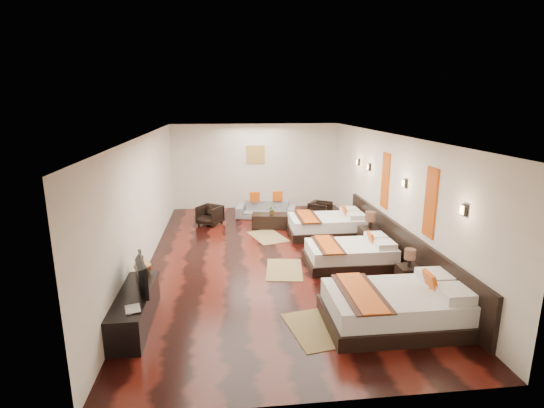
{
  "coord_description": "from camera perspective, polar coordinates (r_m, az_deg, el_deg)",
  "views": [
    {
      "loc": [
        -0.99,
        -8.89,
        3.51
      ],
      "look_at": [
        0.09,
        0.72,
        1.1
      ],
      "focal_mm": 27.29,
      "sensor_mm": 36.0,
      "label": 1
    }
  ],
  "objects": [
    {
      "name": "book",
      "position": [
        6.54,
        -19.6,
        -13.67
      ],
      "size": [
        0.28,
        0.32,
        0.03
      ],
      "primitive_type": "imported",
      "rotation": [
        0.0,
        0.0,
        0.28
      ],
      "color": "black",
      "rests_on": "tv_console"
    },
    {
      "name": "left_wall",
      "position": [
        9.3,
        -17.16,
        0.26
      ],
      "size": [
        0.01,
        9.5,
        2.8
      ],
      "primitive_type": "cube",
      "color": "silver",
      "rests_on": "floor"
    },
    {
      "name": "bed_mid",
      "position": [
        9.29,
        10.88,
        -6.79
      ],
      "size": [
        1.93,
        1.21,
        0.74
      ],
      "color": "black",
      "rests_on": "floor"
    },
    {
      "name": "tv",
      "position": [
        7.04,
        -18.11,
        -9.25
      ],
      "size": [
        0.38,
        0.91,
        0.53
      ],
      "primitive_type": "imported",
      "rotation": [
        0.0,
        0.0,
        1.86
      ],
      "color": "black",
      "rests_on": "tv_console"
    },
    {
      "name": "floor",
      "position": [
        9.61,
        -0.07,
        -7.43
      ],
      "size": [
        5.5,
        9.5,
        0.01
      ],
      "primitive_type": "cube",
      "color": "black",
      "rests_on": "ground"
    },
    {
      "name": "tv_console",
      "position": [
        7.16,
        -18.39,
        -13.63
      ],
      "size": [
        0.5,
        1.8,
        0.55
      ],
      "primitive_type": "cube",
      "color": "black",
      "rests_on": "floor"
    },
    {
      "name": "sconce_near",
      "position": [
        7.15,
        24.93,
        -0.76
      ],
      "size": [
        0.07,
        0.12,
        0.18
      ],
      "color": "black",
      "rests_on": "right_wall"
    },
    {
      "name": "ceiling",
      "position": [
        8.97,
        -0.08,
        9.46
      ],
      "size": [
        5.5,
        9.5,
        0.01
      ],
      "primitive_type": "cube",
      "color": "white",
      "rests_on": "floor"
    },
    {
      "name": "bed_far",
      "position": [
        11.24,
        7.69,
        -2.89
      ],
      "size": [
        2.06,
        1.3,
        0.79
      ],
      "color": "black",
      "rests_on": "floor"
    },
    {
      "name": "sconce_lounge",
      "position": [
        11.9,
        11.78,
        5.68
      ],
      "size": [
        0.07,
        0.12,
        0.18
      ],
      "color": "black",
      "rests_on": "right_wall"
    },
    {
      "name": "sconce_far",
      "position": [
        11.06,
        13.22,
        4.99
      ],
      "size": [
        0.07,
        0.12,
        0.18
      ],
      "color": "black",
      "rests_on": "right_wall"
    },
    {
      "name": "back_wall",
      "position": [
        13.84,
        -2.27,
        5.21
      ],
      "size": [
        5.5,
        0.01,
        2.8
      ],
      "primitive_type": "cube",
      "color": "silver",
      "rests_on": "floor"
    },
    {
      "name": "nightstand_a",
      "position": [
        8.47,
        18.3,
        -9.19
      ],
      "size": [
        0.4,
        0.4,
        0.79
      ],
      "color": "black",
      "rests_on": "floor"
    },
    {
      "name": "armchair_right",
      "position": [
        12.61,
        6.68,
        -0.94
      ],
      "size": [
        0.85,
        0.84,
        0.56
      ],
      "primitive_type": "imported",
      "rotation": [
        0.0,
        0.0,
        0.98
      ],
      "color": "black",
      "rests_on": "floor"
    },
    {
      "name": "figurine",
      "position": [
        7.72,
        -17.41,
        -7.96
      ],
      "size": [
        0.38,
        0.38,
        0.32
      ],
      "primitive_type": "imported",
      "rotation": [
        0.0,
        0.0,
        -0.31
      ],
      "color": "brown",
      "rests_on": "tv_console"
    },
    {
      "name": "sofa",
      "position": [
        12.75,
        -0.81,
        -0.76
      ],
      "size": [
        1.92,
        1.09,
        0.53
      ],
      "primitive_type": "imported",
      "rotation": [
        0.0,
        0.0,
        -0.23
      ],
      "color": "gray",
      "rests_on": "floor"
    },
    {
      "name": "gold_artwork",
      "position": [
        13.76,
        -2.28,
        6.85
      ],
      "size": [
        0.6,
        0.04,
        0.6
      ],
      "primitive_type": "cube",
      "color": "#AD873F",
      "rests_on": "back_wall"
    },
    {
      "name": "jute_mat_mid",
      "position": [
        8.96,
        1.71,
        -9.03
      ],
      "size": [
        0.91,
        1.29,
        0.01
      ],
      "primitive_type": "cube",
      "rotation": [
        0.0,
        0.0,
        -0.14
      ],
      "color": "olive",
      "rests_on": "floor"
    },
    {
      "name": "armchair_left",
      "position": [
        12.17,
        -8.56,
        -1.52
      ],
      "size": [
        0.86,
        0.86,
        0.57
      ],
      "primitive_type": "imported",
      "rotation": [
        0.0,
        0.0,
        -0.59
      ],
      "color": "black",
      "rests_on": "floor"
    },
    {
      "name": "nightstand_b",
      "position": [
        10.38,
        13.27,
        -4.26
      ],
      "size": [
        0.47,
        0.47,
        0.93
      ],
      "color": "black",
      "rests_on": "floor"
    },
    {
      "name": "orange_panel_a",
      "position": [
        8.12,
        21.03,
        0.18
      ],
      "size": [
        0.04,
        0.4,
        1.3
      ],
      "primitive_type": "cube",
      "color": "#D86014",
      "rests_on": "right_wall"
    },
    {
      "name": "jute_mat_far",
      "position": [
        11.04,
        -0.58,
        -4.51
      ],
      "size": [
        1.08,
        1.37,
        0.01
      ],
      "primitive_type": "cube",
      "rotation": [
        0.0,
        0.0,
        0.32
      ],
      "color": "olive",
      "rests_on": "floor"
    },
    {
      "name": "table_plant",
      "position": [
        11.66,
        0.05,
        -0.82
      ],
      "size": [
        0.29,
        0.27,
        0.26
      ],
      "primitive_type": "imported",
      "rotation": [
        0.0,
        0.0,
        0.37
      ],
      "color": "#29551C",
      "rests_on": "coffee_table"
    },
    {
      "name": "jute_mat_near",
      "position": [
        6.86,
        5.91,
        -16.78
      ],
      "size": [
        0.96,
        1.32,
        0.01
      ],
      "primitive_type": "cube",
      "rotation": [
        0.0,
        0.0,
        0.19
      ],
      "color": "olive",
      "rests_on": "floor"
    },
    {
      "name": "sconce_mid",
      "position": [
        9.05,
        17.82,
        2.75
      ],
      "size": [
        0.07,
        0.12,
        0.18
      ],
      "color": "black",
      "rests_on": "right_wall"
    },
    {
      "name": "coffee_table",
      "position": [
        11.76,
        -0.3,
        -2.35
      ],
      "size": [
        1.06,
        0.63,
        0.4
      ],
      "primitive_type": "cube",
      "rotation": [
        0.0,
        0.0,
        -0.14
      ],
      "color": "black",
      "rests_on": "floor"
    },
    {
      "name": "bed_near",
      "position": [
        7.13,
        16.98,
        -13.41
      ],
      "size": [
        2.29,
        1.44,
        0.87
      ],
      "color": "black",
      "rests_on": "floor"
    },
    {
      "name": "right_wall",
      "position": [
        9.87,
        16.0,
        1.11
      ],
      "size": [
        0.01,
        9.5,
        2.8
      ],
      "primitive_type": "cube",
      "color": "silver",
      "rests_on": "floor"
    },
    {
      "name": "headboard_panel",
      "position": [
        9.41,
        17.22,
        -5.64
      ],
      "size": [
        0.08,
        6.6,
        0.9
      ],
      "primitive_type": "cube",
      "color": "black",
      "rests_on": "floor"
    },
    {
      "name": "orange_panel_b",
      "position": [
        10.08,
        15.37,
        3.15
      ],
      "size": [
        0.04,
        0.4,
        1.3
      ],
      "primitive_type": "cube",
      "color": "#D86014",
      "rests_on": "right_wall"
    }
  ]
}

